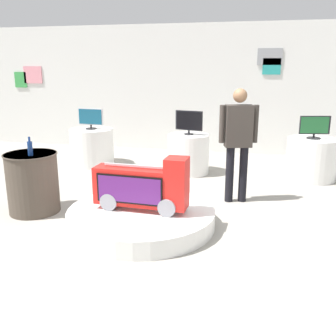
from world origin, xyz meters
The scene contains 13 objects.
ground_plane centered at (0.00, 0.00, 0.00)m, with size 30.00×30.00×0.00m, color #9E998E.
back_wall_display centered at (0.00, 4.48, 1.45)m, with size 12.14×0.13×2.89m.
main_display_pedestal centered at (-0.31, -0.09, 0.11)m, with size 1.85×1.85×0.22m, color white.
novelty_firetruck_tv centered at (-0.29, -0.10, 0.51)m, with size 1.18×0.39×0.69m.
display_pedestal_left_rear centered at (-2.20, 2.70, 0.37)m, with size 0.87×0.87×0.73m, color white.
tv_on_left_rear centered at (-2.20, 2.70, 0.96)m, with size 0.55×0.22×0.42m.
display_pedestal_center_rear centered at (-0.16, 2.50, 0.37)m, with size 0.77×0.77×0.73m, color white.
tv_on_center_rear centered at (-0.16, 2.50, 0.98)m, with size 0.52×0.16×0.44m.
display_pedestal_right_rear centered at (2.04, 2.60, 0.37)m, with size 0.87×0.87×0.73m, color white.
tv_on_right_rear centered at (2.03, 2.59, 0.94)m, with size 0.52×0.23×0.40m.
side_table_round centered at (-1.90, 0.06, 0.42)m, with size 0.71×0.71×0.83m.
bottle_on_side_table centered at (-1.83, -0.03, 0.93)m, with size 0.07×0.07×0.25m.
shopper_browsing_near_truck centered at (0.80, 1.11, 0.97)m, with size 0.54×0.29×1.66m.
Camera 1 is at (1.02, -4.35, 1.95)m, focal length 40.57 mm.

